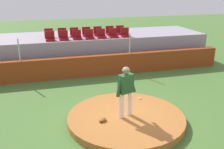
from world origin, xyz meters
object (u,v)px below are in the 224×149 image
at_px(stadium_chair_2, 77,36).
at_px(stadium_chair_5, 113,35).
at_px(stadium_chair_9, 74,34).
at_px(fielding_glove, 103,120).
at_px(stadium_chair_7, 49,35).
at_px(stadium_chair_13, 120,31).
at_px(stadium_chair_0, 50,38).
at_px(stadium_chair_10, 87,33).
at_px(stadium_chair_3, 89,36).
at_px(pitcher, 126,88).
at_px(stadium_chair_4, 101,35).
at_px(stadium_chair_6, 125,34).
at_px(baseball, 140,98).
at_px(stadium_chair_12, 110,32).
at_px(stadium_chair_1, 64,37).
at_px(stadium_chair_11, 98,33).
at_px(stadium_chair_8, 62,34).

xyz_separation_m(stadium_chair_2, stadium_chair_5, (2.05, 0.01, 0.00)).
bearing_deg(stadium_chair_9, stadium_chair_5, 157.37).
relative_size(fielding_glove, stadium_chair_2, 0.60).
xyz_separation_m(stadium_chair_7, stadium_chair_13, (4.19, 0.02, 0.00)).
distance_m(stadium_chair_0, stadium_chair_2, 1.43).
bearing_deg(stadium_chair_10, stadium_chair_3, 88.91).
relative_size(pitcher, stadium_chair_2, 3.59).
xyz_separation_m(stadium_chair_4, stadium_chair_6, (1.40, 0.01, 0.00)).
bearing_deg(stadium_chair_4, baseball, 93.13).
bearing_deg(stadium_chair_12, stadium_chair_1, 17.82).
bearing_deg(pitcher, fielding_glove, 170.21).
xyz_separation_m(fielding_glove, stadium_chair_13, (2.95, 7.54, 1.58)).
xyz_separation_m(stadium_chair_1, stadium_chair_12, (2.83, 0.91, 0.00)).
height_order(stadium_chair_3, stadium_chair_11, same).
bearing_deg(stadium_chair_5, stadium_chair_3, 0.83).
height_order(stadium_chair_10, stadium_chair_11, same).
xyz_separation_m(pitcher, stadium_chair_13, (2.11, 7.39, 0.59)).
relative_size(baseball, stadium_chair_12, 0.15).
bearing_deg(stadium_chair_2, stadium_chair_12, -156.68).
height_order(stadium_chair_12, stadium_chair_13, same).
xyz_separation_m(stadium_chair_6, stadium_chair_10, (-2.06, 0.88, 0.00)).
bearing_deg(stadium_chair_1, stadium_chair_12, -162.18).
xyz_separation_m(baseball, stadium_chair_2, (-1.65, 5.27, 1.60)).
height_order(stadium_chair_7, stadium_chair_10, same).
bearing_deg(pitcher, stadium_chair_8, 80.10).
distance_m(stadium_chair_7, stadium_chair_9, 1.42).
xyz_separation_m(stadium_chair_1, stadium_chair_8, (0.02, 0.91, 0.00)).
bearing_deg(stadium_chair_6, stadium_chair_10, -23.12).
xyz_separation_m(stadium_chair_5, stadium_chair_10, (-1.36, 0.89, 0.00)).
bearing_deg(stadium_chair_8, stadium_chair_12, -179.96).
bearing_deg(stadium_chair_2, pitcher, 95.60).
bearing_deg(stadium_chair_13, stadium_chair_2, 18.52).
distance_m(fielding_glove, stadium_chair_0, 6.91).
height_order(pitcher, stadium_chair_5, stadium_chair_5).
distance_m(stadium_chair_0, stadium_chair_11, 2.93).
xyz_separation_m(stadium_chair_2, stadium_chair_12, (2.11, 0.91, 0.00)).
distance_m(stadium_chair_6, stadium_chair_11, 1.64).
distance_m(baseball, stadium_chair_6, 5.63).
bearing_deg(stadium_chair_7, fielding_glove, 99.32).
distance_m(stadium_chair_2, stadium_chair_13, 2.90).
bearing_deg(stadium_chair_3, pitcher, 89.66).
height_order(stadium_chair_11, stadium_chair_13, same).
relative_size(stadium_chair_0, stadium_chair_12, 1.00).
height_order(fielding_glove, stadium_chair_3, stadium_chair_3).
xyz_separation_m(pitcher, stadium_chair_7, (-2.07, 7.37, 0.59)).
xyz_separation_m(stadium_chair_8, stadium_chair_9, (0.68, -0.04, 0.00)).
bearing_deg(stadium_chair_11, stadium_chair_8, -0.32).
height_order(pitcher, stadium_chair_13, stadium_chair_13).
distance_m(baseball, stadium_chair_8, 6.80).
relative_size(stadium_chair_5, stadium_chair_10, 1.00).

